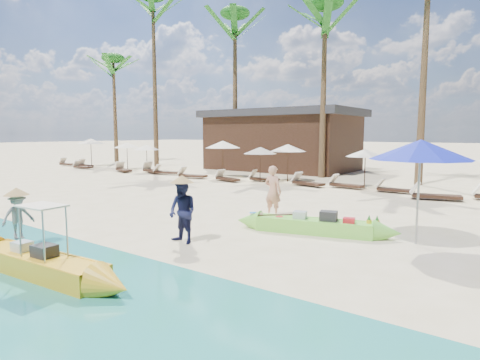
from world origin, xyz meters
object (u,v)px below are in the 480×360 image
Objects in this scene: green_canoe at (314,225)px; blue_umbrella at (421,150)px; yellow_canoe at (39,264)px; tourist at (273,191)px.

green_canoe is 1.91× the size of blue_umbrella.
green_canoe is 0.92× the size of yellow_canoe.
yellow_canoe is 8.46m from blue_umbrella.
green_canoe is 2.43m from tourist.
blue_umbrella is at bearing -3.88° from green_canoe.
blue_umbrella is (5.17, 6.38, 2.03)m from yellow_canoe.
blue_umbrella is at bearing 172.86° from tourist.
green_canoe is 6.52m from yellow_canoe.
tourist reaches higher than green_canoe.
blue_umbrella is at bearing 46.21° from yellow_canoe.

